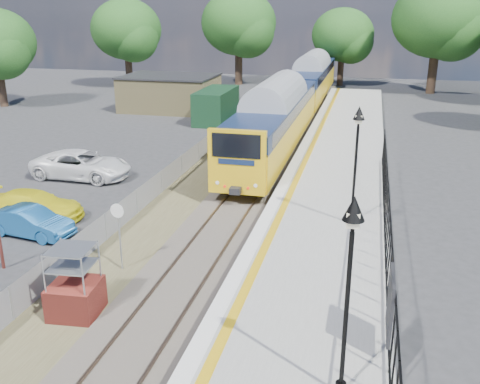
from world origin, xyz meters
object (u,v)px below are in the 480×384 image
(victorian_lamp_south, at_px, (351,253))
(car_blue, at_px, (30,222))
(speed_sign, at_px, (119,226))
(car_yellow, at_px, (34,205))
(victorian_lamp_north, at_px, (357,138))
(train, at_px, (298,93))
(car_white, at_px, (82,165))
(brick_plinth, at_px, (74,283))

(victorian_lamp_south, relative_size, car_blue, 1.26)
(speed_sign, relative_size, car_blue, 0.70)
(car_blue, bearing_deg, car_yellow, 37.47)
(victorian_lamp_north, distance_m, train, 23.85)
(car_blue, distance_m, car_white, 7.87)
(victorian_lamp_south, distance_m, victorian_lamp_north, 10.00)
(brick_plinth, height_order, car_white, brick_plinth)
(speed_sign, height_order, car_blue, speed_sign)
(train, distance_m, car_white, 20.17)
(speed_sign, distance_m, car_blue, 5.44)
(brick_plinth, bearing_deg, speed_sign, 89.31)
(brick_plinth, xyz_separation_m, car_white, (-6.87, 12.60, -0.34))
(victorian_lamp_north, distance_m, brick_plinth, 11.12)
(train, relative_size, car_blue, 11.14)
(car_yellow, relative_size, car_white, 0.81)
(car_white, bearing_deg, victorian_lamp_north, -109.00)
(car_blue, bearing_deg, speed_sign, -103.77)
(victorian_lamp_north, xyz_separation_m, car_blue, (-12.75, -2.22, -3.69))
(victorian_lamp_south, xyz_separation_m, car_white, (-14.90, 15.39, -3.55))
(victorian_lamp_south, relative_size, car_yellow, 1.05)
(train, bearing_deg, brick_plinth, -94.77)
(victorian_lamp_south, xyz_separation_m, car_yellow, (-13.90, 9.44, -3.66))
(victorian_lamp_north, bearing_deg, brick_plinth, -137.40)
(victorian_lamp_south, xyz_separation_m, brick_plinth, (-8.04, 2.79, -3.21))
(train, bearing_deg, victorian_lamp_north, -77.12)
(car_blue, xyz_separation_m, car_white, (-1.95, 7.62, 0.15))
(victorian_lamp_north, height_order, train, victorian_lamp_north)
(victorian_lamp_north, height_order, brick_plinth, victorian_lamp_north)
(brick_plinth, relative_size, speed_sign, 0.89)
(victorian_lamp_north, xyz_separation_m, speed_sign, (-7.80, -4.19, -2.59))
(car_blue, height_order, car_yellow, car_yellow)
(brick_plinth, xyz_separation_m, car_blue, (-4.92, 4.98, -0.49))
(victorian_lamp_south, distance_m, car_blue, 15.55)
(victorian_lamp_north, xyz_separation_m, car_white, (-14.70, 5.39, -3.55))
(train, bearing_deg, victorian_lamp_south, -80.59)
(train, xyz_separation_m, brick_plinth, (-2.54, -30.38, -1.25))
(victorian_lamp_south, relative_size, car_white, 0.85)
(brick_plinth, bearing_deg, car_yellow, 131.41)
(brick_plinth, relative_size, car_blue, 0.62)
(victorian_lamp_south, relative_size, brick_plinth, 2.03)
(train, height_order, car_yellow, train)
(speed_sign, bearing_deg, victorian_lamp_north, 33.55)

